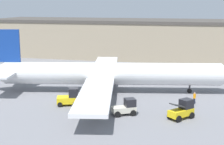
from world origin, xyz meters
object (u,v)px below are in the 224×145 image
Objects in this scene: airplane at (106,74)px; belt_loader_truck at (182,110)px; ground_crew_worker at (194,98)px; baggage_tug at (70,97)px; pushback_tug at (126,107)px.

belt_loader_truck is at bearing -50.50° from airplane.
ground_crew_worker is 0.49× the size of baggage_tug.
baggage_tug is at bearing 135.71° from pushback_tug.
airplane is 24.65× the size of ground_crew_worker.
pushback_tug is (8.36, -2.27, -0.13)m from baggage_tug.
ground_crew_worker is 0.47× the size of belt_loader_truck.
airplane is at bearing 91.59° from belt_loader_truck.
airplane is 15.88m from belt_loader_truck.
pushback_tug is (-8.34, -7.10, 0.08)m from ground_crew_worker.
pushback_tug is at bearing -33.93° from baggage_tug.
airplane reaches higher than pushback_tug.
baggage_tug is 15.49m from belt_loader_truck.
belt_loader_truck is at bearing -26.13° from baggage_tug.
baggage_tug reaches higher than pushback_tug.
belt_loader_truck reaches higher than pushback_tug.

